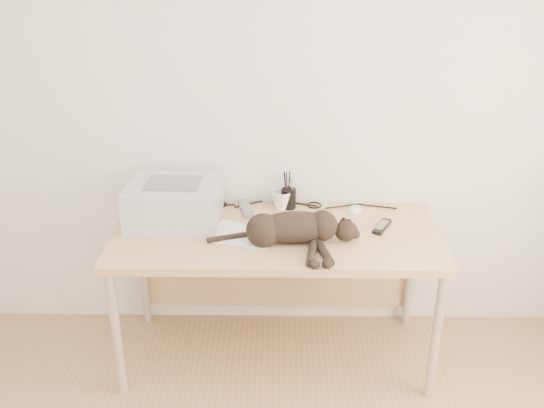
{
  "coord_description": "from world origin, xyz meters",
  "views": [
    {
      "loc": [
        0.01,
        -1.23,
        2.1
      ],
      "look_at": [
        -0.02,
        1.34,
        0.92
      ],
      "focal_mm": 40.0,
      "sensor_mm": 36.0,
      "label": 1
    }
  ],
  "objects_px": {
    "desk": "(276,248)",
    "pen_cup": "(289,198)",
    "mug": "(281,200)",
    "printer": "(174,202)",
    "mouse": "(356,208)",
    "cat": "(291,229)"
  },
  "relations": [
    {
      "from": "desk",
      "to": "cat",
      "type": "distance_m",
      "value": 0.29
    },
    {
      "from": "printer",
      "to": "pen_cup",
      "type": "xyz_separation_m",
      "value": [
        0.58,
        0.16,
        -0.05
      ]
    },
    {
      "from": "mouse",
      "to": "cat",
      "type": "bearing_deg",
      "value": -121.74
    },
    {
      "from": "printer",
      "to": "mug",
      "type": "xyz_separation_m",
      "value": [
        0.54,
        0.15,
        -0.05
      ]
    },
    {
      "from": "desk",
      "to": "mug",
      "type": "height_order",
      "value": "mug"
    },
    {
      "from": "cat",
      "to": "mouse",
      "type": "relative_size",
      "value": 6.26
    },
    {
      "from": "mug",
      "to": "pen_cup",
      "type": "relative_size",
      "value": 0.54
    },
    {
      "from": "cat",
      "to": "pen_cup",
      "type": "bearing_deg",
      "value": 86.12
    },
    {
      "from": "desk",
      "to": "mouse",
      "type": "relative_size",
      "value": 13.87
    },
    {
      "from": "desk",
      "to": "printer",
      "type": "relative_size",
      "value": 3.48
    },
    {
      "from": "pen_cup",
      "to": "mouse",
      "type": "height_order",
      "value": "pen_cup"
    },
    {
      "from": "pen_cup",
      "to": "mouse",
      "type": "bearing_deg",
      "value": -6.36
    },
    {
      "from": "desk",
      "to": "mouse",
      "type": "bearing_deg",
      "value": 21.75
    },
    {
      "from": "pen_cup",
      "to": "mug",
      "type": "bearing_deg",
      "value": -165.07
    },
    {
      "from": "desk",
      "to": "pen_cup",
      "type": "height_order",
      "value": "pen_cup"
    },
    {
      "from": "pen_cup",
      "to": "mouse",
      "type": "distance_m",
      "value": 0.35
    },
    {
      "from": "mouse",
      "to": "pen_cup",
      "type": "bearing_deg",
      "value": -173.81
    },
    {
      "from": "cat",
      "to": "pen_cup",
      "type": "xyz_separation_m",
      "value": [
        -0.0,
        0.39,
        -0.02
      ]
    },
    {
      "from": "desk",
      "to": "pen_cup",
      "type": "distance_m",
      "value": 0.28
    },
    {
      "from": "printer",
      "to": "pen_cup",
      "type": "distance_m",
      "value": 0.6
    },
    {
      "from": "cat",
      "to": "mug",
      "type": "xyz_separation_m",
      "value": [
        -0.04,
        0.38,
        -0.02
      ]
    },
    {
      "from": "desk",
      "to": "pen_cup",
      "type": "relative_size",
      "value": 8.03
    }
  ]
}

